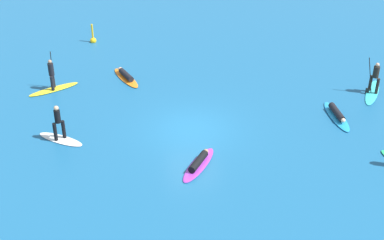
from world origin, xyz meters
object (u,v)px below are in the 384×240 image
at_px(surfer_on_orange_board, 126,76).
at_px(surfer_on_yellow_board, 53,82).
at_px(surfer_on_white_board, 59,131).
at_px(surfer_on_teal_board, 374,85).
at_px(surfer_on_purple_board, 199,163).
at_px(marker_buoy, 93,39).
at_px(surfer_on_blue_board, 337,115).

bearing_deg(surfer_on_orange_board, surfer_on_yellow_board, 79.69).
height_order(surfer_on_white_board, surfer_on_teal_board, surfer_on_teal_board).
distance_m(surfer_on_purple_board, marker_buoy, 15.39).
bearing_deg(surfer_on_purple_board, surfer_on_blue_board, -34.43).
relative_size(surfer_on_orange_board, marker_buoy, 2.16).
bearing_deg(surfer_on_teal_board, surfer_on_blue_board, -21.03).
distance_m(surfer_on_white_board, surfer_on_blue_board, 13.61).
bearing_deg(surfer_on_orange_board, marker_buoy, -3.60).
bearing_deg(surfer_on_teal_board, surfer_on_purple_board, -31.37).
xyz_separation_m(surfer_on_white_board, surfer_on_yellow_board, (-0.79, 5.20, -0.04)).
bearing_deg(surfer_on_teal_board, marker_buoy, -90.29).
bearing_deg(surfer_on_yellow_board, surfer_on_orange_board, -14.70).
bearing_deg(surfer_on_orange_board, surfer_on_teal_board, -127.79).
xyz_separation_m(surfer_on_purple_board, surfer_on_teal_board, (10.24, 5.54, 0.34)).
bearing_deg(surfer_on_teal_board, surfer_on_yellow_board, -67.97).
bearing_deg(surfer_on_orange_board, surfer_on_blue_board, -141.90).
height_order(surfer_on_purple_board, surfer_on_orange_board, surfer_on_orange_board).
xyz_separation_m(surfer_on_orange_board, surfer_on_yellow_board, (-3.96, -0.92, 0.34)).
bearing_deg(marker_buoy, surfer_on_white_board, -95.58).
bearing_deg(surfer_on_white_board, surfer_on_orange_board, -84.04).
distance_m(surfer_on_white_board, surfer_on_teal_board, 16.64).
relative_size(surfer_on_purple_board, surfer_on_white_board, 1.17).
height_order(surfer_on_blue_board, marker_buoy, marker_buoy).
height_order(surfer_on_blue_board, surfer_on_yellow_board, surfer_on_yellow_board).
xyz_separation_m(surfer_on_white_board, surfer_on_blue_board, (13.60, 0.46, -0.37)).
bearing_deg(surfer_on_blue_board, marker_buoy, -133.55).
xyz_separation_m(surfer_on_purple_board, surfer_on_white_board, (-6.17, 2.82, 0.37)).
bearing_deg(marker_buoy, surfer_on_teal_board, -30.51).
bearing_deg(surfer_on_blue_board, surfer_on_yellow_board, -109.65).
xyz_separation_m(surfer_on_purple_board, surfer_on_blue_board, (7.42, 3.28, 0.00)).
bearing_deg(surfer_on_white_board, surfer_on_yellow_board, -48.04).
bearing_deg(marker_buoy, surfer_on_blue_board, -42.13).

